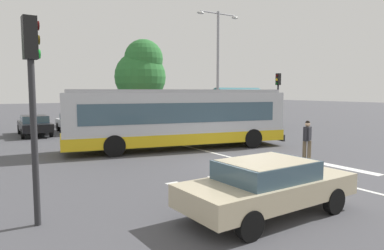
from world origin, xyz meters
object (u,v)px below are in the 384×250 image
(foreground_sedan, at_px, (268,184))
(background_tree_right, at_px, (141,72))
(parked_car_black, at_px, (34,124))
(city_transit_bus, at_px, (177,118))
(parked_car_silver, at_px, (74,122))
(parked_car_red, at_px, (144,119))
(traffic_light_near_corner, at_px, (32,87))
(pedestrian_crossing_street, at_px, (307,138))
(bus_stop_shelter, at_px, (237,98))
(twin_arm_street_lamp, at_px, (218,58))
(traffic_light_far_corner, at_px, (278,92))
(parked_car_white, at_px, (112,121))

(foreground_sedan, relative_size, background_tree_right, 0.58)
(background_tree_right, bearing_deg, parked_car_black, -154.54)
(city_transit_bus, relative_size, parked_car_silver, 2.58)
(parked_car_silver, height_order, background_tree_right, background_tree_right)
(parked_car_silver, bearing_deg, parked_car_red, -3.43)
(parked_car_black, relative_size, background_tree_right, 0.59)
(traffic_light_near_corner, distance_m, background_tree_right, 25.53)
(city_transit_bus, xyz_separation_m, traffic_light_near_corner, (-7.96, -7.26, 1.48))
(foreground_sedan, bearing_deg, pedestrian_crossing_street, 31.67)
(pedestrian_crossing_street, relative_size, traffic_light_near_corner, 0.38)
(traffic_light_near_corner, bearing_deg, parked_car_silver, 72.76)
(parked_car_red, xyz_separation_m, bus_stop_shelter, (6.84, -3.39, 1.65))
(bus_stop_shelter, bearing_deg, pedestrian_crossing_street, -118.10)
(parked_car_black, distance_m, parked_car_silver, 2.74)
(parked_car_silver, relative_size, twin_arm_street_lamp, 0.51)
(pedestrian_crossing_street, bearing_deg, traffic_light_near_corner, -171.99)
(traffic_light_far_corner, distance_m, background_tree_right, 12.92)
(city_transit_bus, height_order, parked_car_white, city_transit_bus)
(pedestrian_crossing_street, xyz_separation_m, bus_stop_shelter, (6.54, 12.24, 1.45))
(bus_stop_shelter, relative_size, background_tree_right, 0.57)
(bus_stop_shelter, bearing_deg, parked_car_silver, 163.08)
(parked_car_white, xyz_separation_m, traffic_light_far_corner, (11.17, -6.06, 2.16))
(city_transit_bus, bearing_deg, parked_car_white, 89.32)
(parked_car_red, xyz_separation_m, twin_arm_street_lamp, (4.15, -4.26, 4.64))
(traffic_light_far_corner, bearing_deg, city_transit_bus, -162.26)
(bus_stop_shelter, bearing_deg, parked_car_red, 153.62)
(traffic_light_far_corner, distance_m, bus_stop_shelter, 3.38)
(parked_car_white, xyz_separation_m, bus_stop_shelter, (9.57, -3.13, 1.65))
(foreground_sedan, height_order, parked_car_black, same)
(parked_car_black, height_order, parked_car_red, same)
(parked_car_silver, distance_m, traffic_light_far_corner, 15.48)
(foreground_sedan, relative_size, twin_arm_street_lamp, 0.51)
(background_tree_right, bearing_deg, bus_stop_shelter, -59.74)
(parked_car_black, height_order, parked_car_white, same)
(city_transit_bus, xyz_separation_m, parked_car_black, (-5.24, 9.87, -0.82))
(parked_car_white, bearing_deg, city_transit_bus, -90.68)
(pedestrian_crossing_street, relative_size, parked_car_silver, 0.38)
(parked_car_silver, xyz_separation_m, traffic_light_far_corner, (13.81, -6.65, 2.16))
(city_transit_bus, height_order, parked_car_red, city_transit_bus)
(city_transit_bus, distance_m, traffic_light_far_corner, 11.92)
(city_transit_bus, distance_m, foreground_sedan, 10.18)
(parked_car_white, bearing_deg, traffic_light_near_corner, -115.51)
(pedestrian_crossing_street, bearing_deg, foreground_sedan, -148.33)
(parked_car_black, distance_m, parked_car_red, 8.09)
(parked_car_silver, relative_size, traffic_light_near_corner, 1.00)
(foreground_sedan, height_order, twin_arm_street_lamp, twin_arm_street_lamp)
(parked_car_silver, bearing_deg, city_transit_bus, -76.16)
(city_transit_bus, height_order, bus_stop_shelter, bus_stop_shelter)
(parked_car_silver, height_order, twin_arm_street_lamp, twin_arm_street_lamp)
(parked_car_black, height_order, twin_arm_street_lamp, twin_arm_street_lamp)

